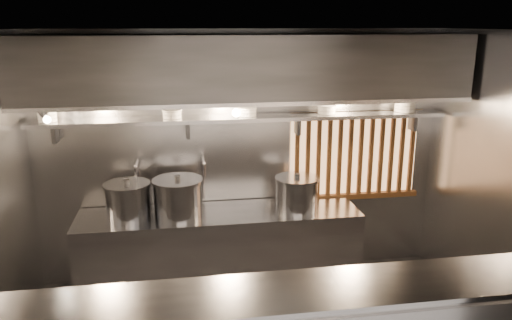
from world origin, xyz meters
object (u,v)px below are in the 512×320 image
object	(u,v)px
stock_pot_right	(297,193)
stock_pot_mid	(128,201)
heat_lamp	(44,113)
pendant_bulb	(236,113)
stock_pot_left	(178,197)

from	to	relation	value
stock_pot_right	stock_pot_mid	bearing A→B (deg)	178.71
heat_lamp	pendant_bulb	xyz separation A→B (m)	(1.80, 0.35, -0.11)
stock_pot_mid	stock_pot_right	xyz separation A→B (m)	(1.78, -0.04, -0.01)
pendant_bulb	stock_pot_left	world-z (taller)	pendant_bulb
stock_pot_mid	stock_pot_right	world-z (taller)	stock_pot_mid
stock_pot_left	pendant_bulb	bearing A→B (deg)	8.87
heat_lamp	stock_pot_left	distance (m)	1.54
heat_lamp	pendant_bulb	size ratio (longest dim) A/B	1.87
pendant_bulb	stock_pot_right	bearing A→B (deg)	-10.41
stock_pot_left	stock_pot_mid	bearing A→B (deg)	177.58
pendant_bulb	stock_pot_right	distance (m)	1.09
heat_lamp	stock_pot_mid	world-z (taller)	heat_lamp
pendant_bulb	stock_pot_right	size ratio (longest dim) A/B	0.29
stock_pot_left	stock_pot_right	world-z (taller)	stock_pot_left
heat_lamp	stock_pot_right	xyz separation A→B (m)	(2.43, 0.23, -0.98)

